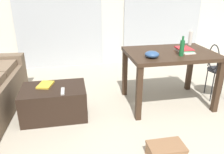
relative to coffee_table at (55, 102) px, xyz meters
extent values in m
plane|color=#B2A893|center=(1.18, -0.05, -0.20)|extent=(8.47, 8.47, 0.00)
cube|color=silver|center=(1.18, 2.12, 1.12)|extent=(5.79, 0.10, 2.66)
cube|color=#B2B7BC|center=(0.07, 2.03, 0.92)|extent=(1.74, 0.03, 2.25)
cube|color=#B2B7BC|center=(2.29, 2.03, 0.92)|extent=(1.74, 0.03, 2.25)
cube|color=black|center=(0.00, 0.00, 0.00)|extent=(0.82, 0.55, 0.41)
cube|color=#382619|center=(1.61, 0.08, 0.55)|extent=(1.20, 0.84, 0.05)
cube|color=#382619|center=(1.06, -0.29, 0.16)|extent=(0.07, 0.07, 0.73)
cube|color=#382619|center=(2.16, -0.29, 0.16)|extent=(0.07, 0.07, 0.73)
cube|color=#382619|center=(1.06, 0.45, 0.16)|extent=(0.07, 0.07, 0.73)
cube|color=#382619|center=(2.16, 0.45, 0.16)|extent=(0.07, 0.07, 0.73)
cylinder|color=black|center=(2.44, 0.08, 0.25)|extent=(0.38, 0.38, 0.02)
cylinder|color=black|center=(2.60, 0.18, 0.02)|extent=(0.02, 0.02, 0.45)
cylinder|color=black|center=(2.28, -0.02, 0.02)|extent=(0.02, 0.02, 0.45)
cylinder|color=black|center=(2.34, 0.24, 0.02)|extent=(0.02, 0.02, 0.45)
torus|color=black|center=(2.31, 0.11, 0.45)|extent=(0.10, 0.37, 0.37)
cylinder|color=black|center=(2.27, -0.05, 0.36)|extent=(0.02, 0.02, 0.19)
cylinder|color=black|center=(2.35, 0.27, 0.36)|extent=(0.02, 0.02, 0.19)
cylinder|color=#195B2D|center=(1.66, -0.13, 0.68)|extent=(0.06, 0.06, 0.20)
cylinder|color=#195B2D|center=(1.66, -0.13, 0.81)|extent=(0.03, 0.03, 0.05)
cylinder|color=beige|center=(2.06, 0.40, 0.68)|extent=(0.06, 0.06, 0.21)
cylinder|color=beige|center=(2.06, 0.40, 0.80)|extent=(0.02, 0.02, 0.03)
ellipsoid|color=#2D4C7A|center=(1.26, -0.14, 0.62)|extent=(0.18, 0.18, 0.08)
cube|color=silver|center=(1.80, 0.05, 0.58)|extent=(0.18, 0.31, 0.02)
cube|color=#2D7F56|center=(1.80, 0.07, 0.60)|extent=(0.19, 0.26, 0.02)
cube|color=red|center=(1.79, 0.07, 0.62)|extent=(0.20, 0.25, 0.02)
cube|color=#B7B7B2|center=(0.13, -0.15, 0.21)|extent=(0.04, 0.19, 0.02)
cube|color=gold|center=(-0.10, 0.09, 0.22)|extent=(0.23, 0.28, 0.02)
cube|color=#996B47|center=(1.12, -1.04, -0.13)|extent=(0.35, 0.22, 0.14)
cube|color=brown|center=(1.12, -1.04, -0.05)|extent=(0.36, 0.23, 0.02)
camera|label=1|loc=(0.26, -2.70, 1.40)|focal=35.88mm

